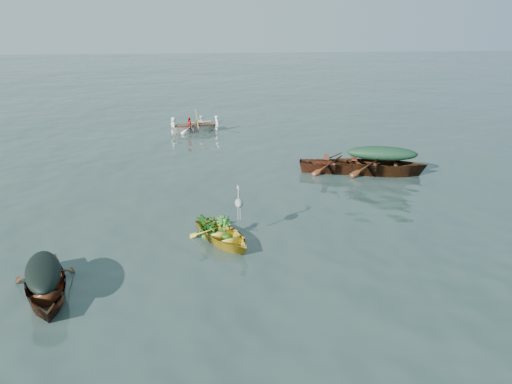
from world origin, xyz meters
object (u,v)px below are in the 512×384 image
(dark_covered_boat, at_px, (47,296))
(green_tarp_boat, at_px, (380,174))
(heron, at_px, (239,208))
(yellow_dinghy, at_px, (223,242))
(open_wooden_boat, at_px, (339,172))
(rowed_boat, at_px, (196,132))

(dark_covered_boat, distance_m, green_tarp_boat, 12.63)
(dark_covered_boat, distance_m, heron, 5.12)
(green_tarp_boat, height_order, heron, heron)
(green_tarp_boat, bearing_deg, dark_covered_boat, 142.66)
(dark_covered_boat, height_order, green_tarp_boat, green_tarp_boat)
(dark_covered_boat, relative_size, heron, 3.79)
(yellow_dinghy, relative_size, dark_covered_boat, 0.81)
(green_tarp_boat, height_order, open_wooden_boat, green_tarp_boat)
(yellow_dinghy, bearing_deg, rowed_boat, 65.17)
(dark_covered_boat, bearing_deg, rowed_boat, 62.07)
(yellow_dinghy, xyz_separation_m, dark_covered_boat, (-3.89, -2.26, 0.00))
(open_wooden_boat, bearing_deg, rowed_boat, 48.13)
(dark_covered_boat, relative_size, green_tarp_boat, 0.74)
(dark_covered_boat, xyz_separation_m, open_wooden_boat, (8.63, 7.99, 0.00))
(heron, bearing_deg, dark_covered_boat, -177.34)
(green_tarp_boat, distance_m, heron, 7.67)
(yellow_dinghy, relative_size, green_tarp_boat, 0.60)
(rowed_boat, bearing_deg, open_wooden_boat, -157.44)
(dark_covered_boat, distance_m, open_wooden_boat, 11.76)
(yellow_dinghy, distance_m, heron, 1.00)
(green_tarp_boat, bearing_deg, open_wooden_boat, 90.00)
(yellow_dinghy, xyz_separation_m, open_wooden_boat, (4.74, 5.73, 0.00))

